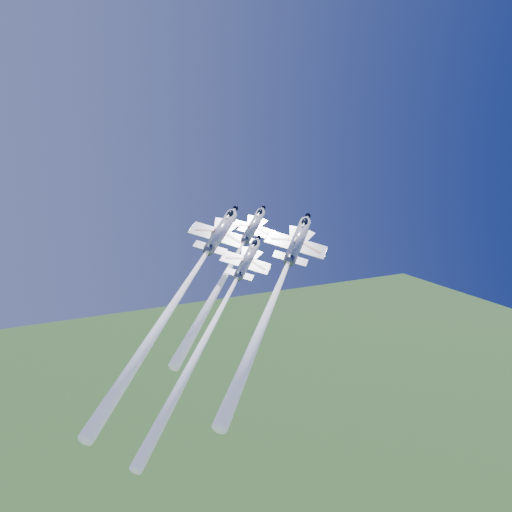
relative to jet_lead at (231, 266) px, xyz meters
name	(u,v)px	position (x,y,z in m)	size (l,w,h in m)	color
jet_lead	(231,266)	(0.00, 0.00, 0.00)	(22.66, 30.82, 32.21)	white
jet_left	(185,286)	(-9.70, -3.50, -1.60)	(27.74, 37.92, 40.28)	white
jet_right	(278,289)	(2.82, -12.07, -1.49)	(25.81, 34.70, 34.88)	white
jet_slot	(216,318)	(-8.80, -14.43, -3.91)	(23.06, 31.98, 35.48)	white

